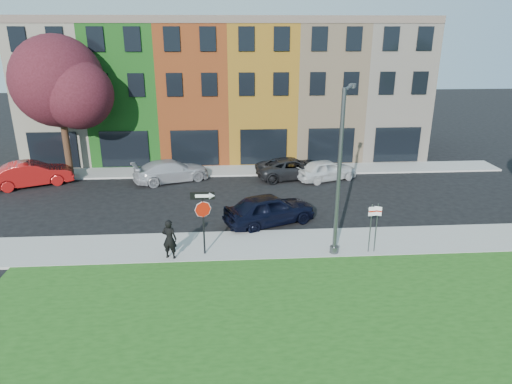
{
  "coord_description": "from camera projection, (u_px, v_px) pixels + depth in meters",
  "views": [
    {
      "loc": [
        -2.71,
        -16.28,
        9.64
      ],
      "look_at": [
        -1.36,
        4.0,
        2.35
      ],
      "focal_mm": 32.0,
      "sensor_mm": 36.0,
      "label": 1
    }
  ],
  "objects": [
    {
      "name": "sidewalk_far",
      "position": [
        223.0,
        171.0,
        32.59
      ],
      "size": [
        40.0,
        2.4,
        0.12
      ],
      "primitive_type": "cube",
      "color": "#999791",
      "rests_on": "ground"
    },
    {
      "name": "parked_car_silver",
      "position": [
        171.0,
        171.0,
        30.37
      ],
      "size": [
        5.45,
        6.38,
        1.45
      ],
      "primitive_type": "imported",
      "rotation": [
        0.0,
        0.0,
        1.95
      ],
      "color": "#A3A2A7",
      "rests_on": "ground"
    },
    {
      "name": "parking_sign_a",
      "position": [
        377.0,
        222.0,
        20.21
      ],
      "size": [
        0.3,
        0.17,
        2.3
      ],
      "rotation": [
        0.0,
        0.0,
        -0.43
      ],
      "color": "#4C4F51",
      "rests_on": "sidewalk_near"
    },
    {
      "name": "parking_sign_b",
      "position": [
        371.0,
        223.0,
        20.19
      ],
      "size": [
        0.32,
        0.09,
        2.29
      ],
      "rotation": [
        0.0,
        0.0,
        0.08
      ],
      "color": "#4C4F51",
      "rests_on": "sidewalk_near"
    },
    {
      "name": "stop_sign",
      "position": [
        203.0,
        210.0,
        19.77
      ],
      "size": [
        1.05,
        0.11,
        2.94
      ],
      "rotation": [
        0.0,
        0.0,
        -0.02
      ],
      "color": "black",
      "rests_on": "sidewalk_near"
    },
    {
      "name": "ground",
      "position": [
        295.0,
        278.0,
        18.71
      ],
      "size": [
        120.0,
        120.0,
        0.0
      ],
      "primitive_type": "plane",
      "color": "black",
      "rests_on": "ground"
    },
    {
      "name": "rowhouse_block",
      "position": [
        228.0,
        90.0,
        36.77
      ],
      "size": [
        30.0,
        10.12,
        10.0
      ],
      "color": "beige",
      "rests_on": "ground"
    },
    {
      "name": "street_lamp",
      "position": [
        340.0,
        173.0,
        19.54
      ],
      "size": [
        1.27,
        2.42,
        7.31
      ],
      "rotation": [
        0.0,
        0.0,
        -0.41
      ],
      "color": "#4C4F51",
      "rests_on": "sidewalk_near"
    },
    {
      "name": "man",
      "position": [
        170.0,
        239.0,
        19.82
      ],
      "size": [
        0.87,
        0.76,
        1.8
      ],
      "primitive_type": "imported",
      "rotation": [
        0.0,
        0.0,
        2.88
      ],
      "color": "black",
      "rests_on": "sidewalk_near"
    },
    {
      "name": "parked_car_white",
      "position": [
        326.0,
        170.0,
        30.6
      ],
      "size": [
        4.35,
        5.24,
        1.42
      ],
      "primitive_type": "imported",
      "rotation": [
        0.0,
        0.0,
        1.92
      ],
      "color": "silver",
      "rests_on": "ground"
    },
    {
      "name": "parked_car_dark",
      "position": [
        293.0,
        168.0,
        31.03
      ],
      "size": [
        4.16,
        5.87,
        1.4
      ],
      "primitive_type": "imported",
      "rotation": [
        0.0,
        0.0,
        1.76
      ],
      "color": "black",
      "rests_on": "ground"
    },
    {
      "name": "sedan_near",
      "position": [
        269.0,
        209.0,
        23.67
      ],
      "size": [
        5.24,
        6.12,
        1.63
      ],
      "primitive_type": "imported",
      "rotation": [
        0.0,
        0.0,
        1.95
      ],
      "color": "black",
      "rests_on": "ground"
    },
    {
      "name": "sidewalk_near",
      "position": [
        328.0,
        243.0,
        21.64
      ],
      "size": [
        40.0,
        3.0,
        0.12
      ],
      "primitive_type": "cube",
      "color": "#999791",
      "rests_on": "ground"
    },
    {
      "name": "tree_purple",
      "position": [
        60.0,
        84.0,
        29.43
      ],
      "size": [
        7.04,
        6.16,
        9.28
      ],
      "color": "black",
      "rests_on": "sidewalk_far"
    },
    {
      "name": "parked_car_red",
      "position": [
        32.0,
        174.0,
        29.44
      ],
      "size": [
        5.29,
        6.14,
        1.61
      ],
      "primitive_type": "imported",
      "rotation": [
        0.0,
        0.0,
        1.98
      ],
      "color": "maroon",
      "rests_on": "ground"
    }
  ]
}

